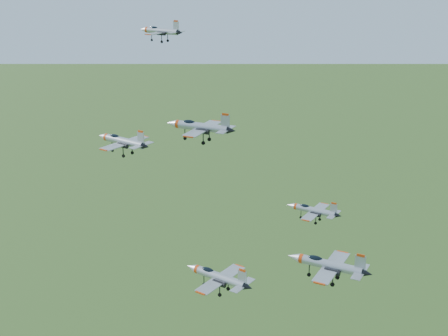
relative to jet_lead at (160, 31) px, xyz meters
The scene contains 6 objects.
jet_lead is the anchor object (origin of this frame).
jet_left_high 28.60m from the jet_lead, 33.10° to the right, with size 13.40×11.30×3.61m.
jet_right_high 37.51m from the jet_lead, 58.02° to the right, with size 10.92×8.97×2.93m.
jet_left_low 48.09m from the jet_lead, ahead, with size 10.56×8.78×2.82m.
jet_right_low 56.42m from the jet_lead, 38.56° to the right, with size 12.07×9.92×3.23m.
jet_trail 59.23m from the jet_lead, 17.67° to the right, with size 13.95×11.68×3.73m.
Camera 1 is at (63.43, -82.11, 171.13)m, focal length 50.00 mm.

